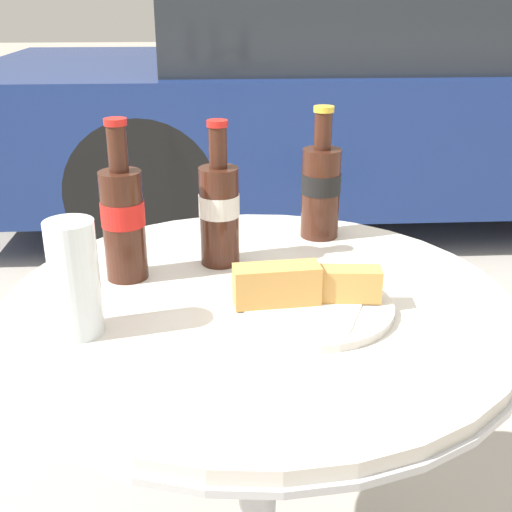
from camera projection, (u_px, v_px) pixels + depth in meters
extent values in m
cylinder|color=#B7B7BC|center=(257.00, 476.00, 1.10)|extent=(0.07, 0.07, 0.65)
cylinder|color=#B7B7BC|center=(258.00, 311.00, 0.98)|extent=(0.78, 0.78, 0.01)
cylinder|color=beige|center=(258.00, 302.00, 0.97)|extent=(0.77, 0.77, 0.02)
cylinder|color=#3D1E14|center=(219.00, 216.00, 1.06)|extent=(0.07, 0.07, 0.16)
cylinder|color=silver|center=(219.00, 205.00, 1.05)|extent=(0.07, 0.07, 0.04)
cylinder|color=#3D1E14|center=(218.00, 147.00, 1.01)|extent=(0.03, 0.03, 0.07)
cylinder|color=red|center=(217.00, 123.00, 1.00)|extent=(0.03, 0.03, 0.01)
cylinder|color=#3D1E14|center=(321.00, 194.00, 1.18)|extent=(0.07, 0.07, 0.17)
cylinder|color=black|center=(321.00, 183.00, 1.17)|extent=(0.07, 0.07, 0.04)
cylinder|color=#3D1E14|center=(323.00, 131.00, 1.13)|extent=(0.03, 0.03, 0.07)
cylinder|color=gold|center=(324.00, 109.00, 1.12)|extent=(0.04, 0.04, 0.01)
cylinder|color=#3D1E14|center=(124.00, 226.00, 1.00)|extent=(0.07, 0.07, 0.17)
cylinder|color=red|center=(123.00, 213.00, 0.99)|extent=(0.07, 0.07, 0.04)
cylinder|color=#3D1E14|center=(117.00, 149.00, 0.95)|extent=(0.03, 0.03, 0.07)
cylinder|color=red|center=(115.00, 122.00, 0.94)|extent=(0.03, 0.03, 0.01)
cylinder|color=black|center=(76.00, 291.00, 0.84)|extent=(0.06, 0.06, 0.12)
cylinder|color=silver|center=(75.00, 279.00, 0.84)|extent=(0.06, 0.06, 0.16)
cylinder|color=silver|center=(308.00, 306.00, 0.93)|extent=(0.25, 0.25, 0.01)
cube|color=white|center=(308.00, 302.00, 0.92)|extent=(0.20, 0.20, 0.00)
cube|color=#C68E47|center=(277.00, 284.00, 0.91)|extent=(0.13, 0.05, 0.06)
cube|color=#C68E47|center=(336.00, 284.00, 0.92)|extent=(0.13, 0.05, 0.05)
cube|color=navy|center=(412.00, 116.00, 3.51)|extent=(4.49, 1.77, 0.60)
cube|color=#23282D|center=(378.00, 15.00, 3.30)|extent=(2.16, 1.56, 0.44)
cylinder|color=black|center=(167.00, 121.00, 4.21)|extent=(0.65, 0.21, 0.65)
cylinder|color=black|center=(143.00, 189.00, 2.77)|extent=(0.65, 0.21, 0.65)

